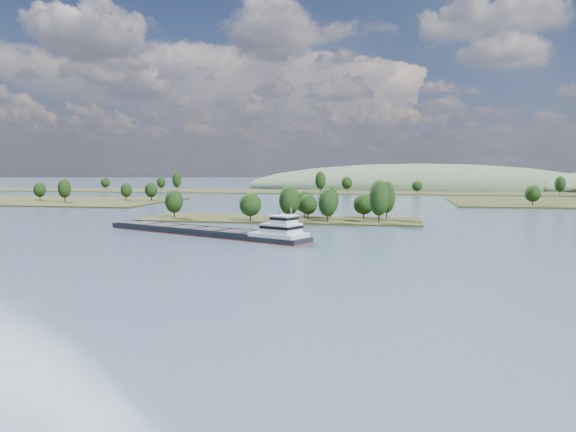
# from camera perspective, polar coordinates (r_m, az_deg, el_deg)

# --- Properties ---
(ground) EXTENTS (1800.00, 1800.00, 0.00)m
(ground) POSITION_cam_1_polar(r_m,az_deg,el_deg) (144.61, -5.84, -2.62)
(ground) COLOR #3D566A
(ground) RESTS_ON ground
(tree_island) EXTENTS (100.00, 30.00, 15.48)m
(tree_island) POSITION_cam_1_polar(r_m,az_deg,el_deg) (199.72, 0.91, 0.62)
(tree_island) COLOR #282E14
(tree_island) RESTS_ON ground
(back_shoreline) EXTENTS (900.00, 60.00, 16.69)m
(back_shoreline) POSITION_cam_1_polar(r_m,az_deg,el_deg) (418.47, 6.69, 2.47)
(back_shoreline) COLOR #282E14
(back_shoreline) RESTS_ON ground
(hill_west) EXTENTS (320.00, 160.00, 44.00)m
(hill_west) POSITION_cam_1_polar(r_m,az_deg,el_deg) (517.74, 13.13, 2.78)
(hill_west) COLOR #40553A
(hill_west) RESTS_ON ground
(cargo_barge) EXTENTS (67.49, 37.06, 9.54)m
(cargo_barge) POSITION_cam_1_polar(r_m,az_deg,el_deg) (157.72, -7.45, -1.56)
(cargo_barge) COLOR black
(cargo_barge) RESTS_ON ground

